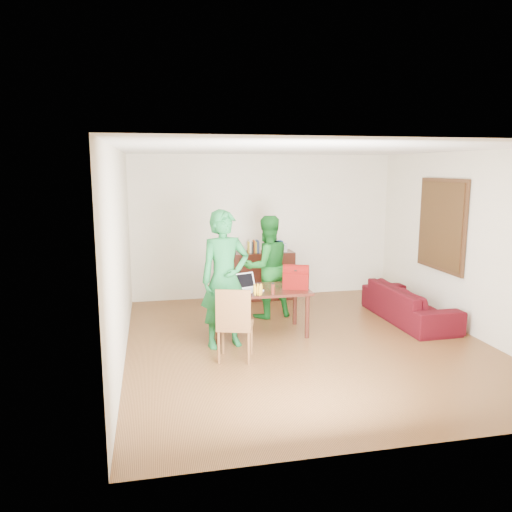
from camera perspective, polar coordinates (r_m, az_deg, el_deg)
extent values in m
cube|color=#402410|center=(7.25, 5.77, -10.22)|extent=(5.00, 5.50, 0.10)
cube|color=white|center=(6.81, 6.20, 12.47)|extent=(5.00, 5.50, 0.10)
cube|color=beige|center=(9.57, 0.85, 3.43)|extent=(5.00, 0.10, 2.70)
cube|color=beige|center=(4.37, 17.30, -5.10)|extent=(5.00, 0.10, 2.70)
cube|color=beige|center=(6.58, -15.67, 0.00)|extent=(0.10, 5.50, 2.70)
cube|color=beige|center=(8.04, 23.55, 1.31)|extent=(0.10, 5.50, 2.70)
cube|color=#3F2614|center=(8.54, 20.46, 3.34)|extent=(0.04, 1.28, 1.48)
cube|color=#4D2B17|center=(8.53, 20.28, 3.34)|extent=(0.01, 1.18, 1.36)
cube|color=black|center=(9.40, 0.03, -2.26)|extent=(1.40, 0.45, 0.90)
cube|color=black|center=(9.21, -3.01, 0.77)|extent=(0.20, 0.14, 0.14)
cube|color=#B8B8C2|center=(9.40, 2.72, 0.97)|extent=(0.24, 0.22, 0.14)
ellipsoid|color=#1B46B4|center=(9.38, 2.72, 1.60)|extent=(0.14, 0.14, 0.07)
cube|color=black|center=(7.40, 0.32, -3.94)|extent=(1.47, 0.84, 0.04)
cylinder|color=black|center=(7.08, -4.36, -7.51)|extent=(0.06, 0.06, 0.65)
cylinder|color=black|center=(7.34, 5.87, -6.89)|extent=(0.06, 0.06, 0.65)
cylinder|color=black|center=(7.71, -4.96, -6.04)|extent=(0.06, 0.06, 0.65)
cylinder|color=black|center=(7.95, 4.46, -5.53)|extent=(0.06, 0.06, 0.65)
cube|color=brown|center=(6.49, -2.39, -7.94)|extent=(0.54, 0.53, 0.05)
cube|color=brown|center=(6.23, -2.63, -6.12)|extent=(0.43, 0.16, 0.50)
imported|color=#15622D|center=(6.84, -3.59, -2.67)|extent=(0.77, 0.58, 1.90)
imported|color=#155E1B|center=(8.21, 1.26, -1.24)|extent=(0.94, 0.80, 1.69)
cube|color=white|center=(7.27, -0.72, -3.95)|extent=(0.40, 0.34, 0.02)
cube|color=black|center=(7.25, -0.72, -3.00)|extent=(0.35, 0.20, 0.22)
cylinder|color=#551D13|center=(7.09, 1.94, -3.72)|extent=(0.07, 0.07, 0.16)
cube|color=#690D07|center=(7.43, 4.59, -2.64)|extent=(0.43, 0.34, 0.28)
imported|color=#3D0808|center=(8.50, 17.09, -5.21)|extent=(0.80, 1.96, 0.57)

